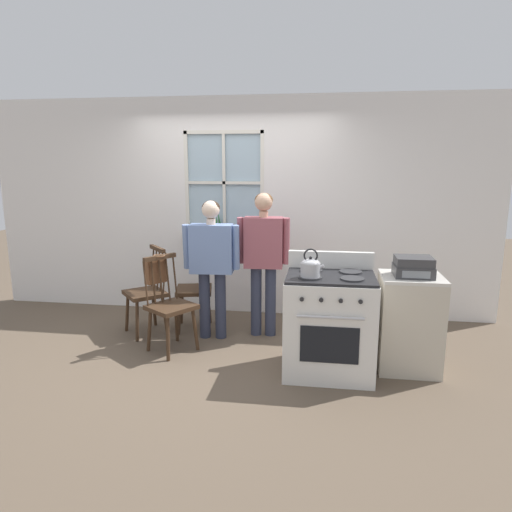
{
  "coord_description": "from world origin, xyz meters",
  "views": [
    {
      "loc": [
        1.08,
        -4.24,
        1.91
      ],
      "look_at": [
        0.44,
        0.14,
        1.0
      ],
      "focal_mm": 32.0,
      "sensor_mm": 36.0,
      "label": 1
    }
  ],
  "objects_px": {
    "chair_near_wall": "(196,290)",
    "person_elderly_left": "(212,257)",
    "person_teen_center": "(263,251)",
    "side_counter": "(409,323)",
    "chair_by_window": "(170,307)",
    "chair_center_cluster": "(147,293)",
    "stereo": "(413,267)",
    "potted_plant": "(217,228)",
    "handbag": "(156,270)",
    "kettle": "(311,267)",
    "stove": "(329,323)"
  },
  "relations": [
    {
      "from": "stove",
      "to": "side_counter",
      "type": "xyz_separation_m",
      "value": [
        0.73,
        0.18,
        -0.02
      ]
    },
    {
      "from": "person_teen_center",
      "to": "stereo",
      "type": "xyz_separation_m",
      "value": [
        1.45,
        -0.68,
        0.03
      ]
    },
    {
      "from": "kettle",
      "to": "stereo",
      "type": "relative_size",
      "value": 0.73
    },
    {
      "from": "chair_near_wall",
      "to": "stereo",
      "type": "xyz_separation_m",
      "value": [
        2.25,
        -0.75,
        0.52
      ]
    },
    {
      "from": "potted_plant",
      "to": "kettle",
      "type": "bearing_deg",
      "value": -54.1
    },
    {
      "from": "person_teen_center",
      "to": "side_counter",
      "type": "relative_size",
      "value": 1.77
    },
    {
      "from": "chair_near_wall",
      "to": "person_elderly_left",
      "type": "xyz_separation_m",
      "value": [
        0.25,
        -0.24,
        0.45
      ]
    },
    {
      "from": "chair_by_window",
      "to": "side_counter",
      "type": "relative_size",
      "value": 1.09
    },
    {
      "from": "person_elderly_left",
      "to": "side_counter",
      "type": "relative_size",
      "value": 1.69
    },
    {
      "from": "chair_by_window",
      "to": "stove",
      "type": "relative_size",
      "value": 0.91
    },
    {
      "from": "stove",
      "to": "handbag",
      "type": "relative_size",
      "value": 3.53
    },
    {
      "from": "side_counter",
      "to": "stereo",
      "type": "height_order",
      "value": "stereo"
    },
    {
      "from": "kettle",
      "to": "chair_by_window",
      "type": "bearing_deg",
      "value": 164.17
    },
    {
      "from": "potted_plant",
      "to": "stereo",
      "type": "bearing_deg",
      "value": -33.03
    },
    {
      "from": "chair_by_window",
      "to": "chair_center_cluster",
      "type": "relative_size",
      "value": 1.0
    },
    {
      "from": "chair_by_window",
      "to": "side_counter",
      "type": "bearing_deg",
      "value": -56.83
    },
    {
      "from": "person_teen_center",
      "to": "potted_plant",
      "type": "height_order",
      "value": "person_teen_center"
    },
    {
      "from": "chair_by_window",
      "to": "chair_center_cluster",
      "type": "distance_m",
      "value": 0.61
    },
    {
      "from": "chair_by_window",
      "to": "chair_near_wall",
      "type": "relative_size",
      "value": 1.0
    },
    {
      "from": "chair_center_cluster",
      "to": "handbag",
      "type": "distance_m",
      "value": 0.51
    },
    {
      "from": "chair_near_wall",
      "to": "stove",
      "type": "height_order",
      "value": "stove"
    },
    {
      "from": "chair_near_wall",
      "to": "stereo",
      "type": "distance_m",
      "value": 2.43
    },
    {
      "from": "chair_by_window",
      "to": "stereo",
      "type": "xyz_separation_m",
      "value": [
        2.34,
        -0.11,
        0.52
      ]
    },
    {
      "from": "chair_by_window",
      "to": "potted_plant",
      "type": "xyz_separation_m",
      "value": [
        0.21,
        1.27,
        0.64
      ]
    },
    {
      "from": "person_teen_center",
      "to": "stereo",
      "type": "relative_size",
      "value": 4.68
    },
    {
      "from": "stereo",
      "to": "kettle",
      "type": "bearing_deg",
      "value": -162.21
    },
    {
      "from": "handbag",
      "to": "side_counter",
      "type": "height_order",
      "value": "handbag"
    },
    {
      "from": "chair_by_window",
      "to": "kettle",
      "type": "xyz_separation_m",
      "value": [
        1.42,
        -0.4,
        0.56
      ]
    },
    {
      "from": "stereo",
      "to": "side_counter",
      "type": "bearing_deg",
      "value": 90.0
    },
    {
      "from": "person_teen_center",
      "to": "side_counter",
      "type": "height_order",
      "value": "person_teen_center"
    },
    {
      "from": "chair_by_window",
      "to": "chair_center_cluster",
      "type": "bearing_deg",
      "value": 79.54
    },
    {
      "from": "chair_by_window",
      "to": "kettle",
      "type": "bearing_deg",
      "value": -70.48
    },
    {
      "from": "stereo",
      "to": "chair_by_window",
      "type": "bearing_deg",
      "value": 177.31
    },
    {
      "from": "person_elderly_left",
      "to": "potted_plant",
      "type": "xyz_separation_m",
      "value": [
        -0.14,
        0.87,
        0.19
      ]
    },
    {
      "from": "person_teen_center",
      "to": "handbag",
      "type": "xyz_separation_m",
      "value": [
        -1.08,
        -0.43,
        -0.15
      ]
    },
    {
      "from": "chair_by_window",
      "to": "side_counter",
      "type": "xyz_separation_m",
      "value": [
        2.34,
        -0.09,
        -0.01
      ]
    },
    {
      "from": "chair_center_cluster",
      "to": "stove",
      "type": "relative_size",
      "value": 0.91
    },
    {
      "from": "chair_by_window",
      "to": "potted_plant",
      "type": "relative_size",
      "value": 3.48
    },
    {
      "from": "chair_center_cluster",
      "to": "kettle",
      "type": "relative_size",
      "value": 3.98
    },
    {
      "from": "handbag",
      "to": "stereo",
      "type": "bearing_deg",
      "value": -5.55
    },
    {
      "from": "kettle",
      "to": "handbag",
      "type": "distance_m",
      "value": 1.71
    },
    {
      "from": "chair_near_wall",
      "to": "handbag",
      "type": "height_order",
      "value": "same"
    },
    {
      "from": "stereo",
      "to": "chair_center_cluster",
      "type": "bearing_deg",
      "value": 168.84
    },
    {
      "from": "handbag",
      "to": "stereo",
      "type": "distance_m",
      "value": 2.54
    },
    {
      "from": "person_elderly_left",
      "to": "stove",
      "type": "bearing_deg",
      "value": -32.04
    },
    {
      "from": "chair_center_cluster",
      "to": "stove",
      "type": "distance_m",
      "value": 2.14
    },
    {
      "from": "stove",
      "to": "handbag",
      "type": "bearing_deg",
      "value": 167.19
    },
    {
      "from": "chair_center_cluster",
      "to": "chair_near_wall",
      "type": "bearing_deg",
      "value": 70.83
    },
    {
      "from": "chair_center_cluster",
      "to": "chair_by_window",
      "type": "bearing_deg",
      "value": 2.7
    },
    {
      "from": "handbag",
      "to": "kettle",
      "type": "bearing_deg",
      "value": -18.48
    }
  ]
}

